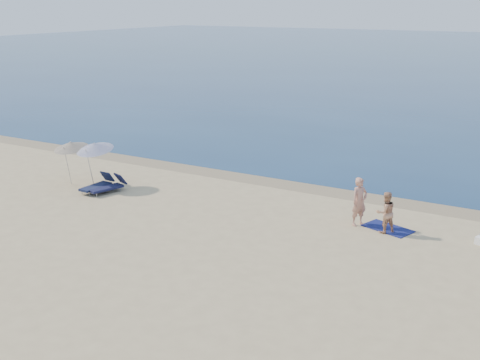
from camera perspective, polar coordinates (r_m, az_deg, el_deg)
wet_sand_strip at (r=27.92m, az=8.06°, el=-0.98°), size 240.00×1.60×0.00m
person_left at (r=23.59m, az=11.25°, el=-2.02°), size 0.75×0.83×1.91m
person_right at (r=23.09m, az=13.63°, el=-3.00°), size 0.98×0.98×1.60m
beach_towel at (r=23.74m, az=13.84°, el=-4.48°), size 2.05×1.53×0.03m
umbrella_near at (r=28.56m, az=-13.64°, el=3.08°), size 1.72×1.75×2.26m
umbrella_far at (r=29.34m, az=-15.75°, el=3.19°), size 1.68×1.70×2.18m
lounger_left at (r=27.93m, az=-12.35°, el=-0.60°), size 1.08×1.84×0.77m
lounger_right at (r=28.29m, az=-13.34°, el=-0.45°), size 0.65×1.78×0.77m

